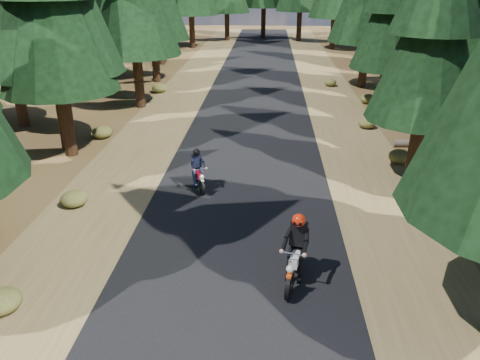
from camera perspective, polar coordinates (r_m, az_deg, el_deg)
name	(u,v)px	position (r m, az deg, el deg)	size (l,w,h in m)	color
ground	(237,237)	(13.39, -0.40, -6.91)	(120.00, 120.00, 0.00)	#4B361B
road	(246,169)	(17.86, 0.69, 1.30)	(6.00, 100.00, 0.01)	black
shoulder_l	(127,167)	(18.64, -13.58, 1.59)	(3.20, 100.00, 0.01)	brown
shoulder_r	(367,172)	(18.24, 15.28, 0.91)	(3.20, 100.00, 0.01)	brown
log_near	(457,144)	(22.24, 24.96, 4.05)	(0.32, 0.32, 5.47)	#4C4233
understory_shrubs	(281,152)	(18.99, 5.01, 3.45)	(14.15, 30.15, 0.58)	#474C1E
rider_lead	(295,261)	(11.33, 6.75, -9.83)	(1.04, 2.06, 1.76)	beige
rider_follow	(198,176)	(16.14, -5.11, 0.50)	(1.05, 1.65, 1.42)	maroon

